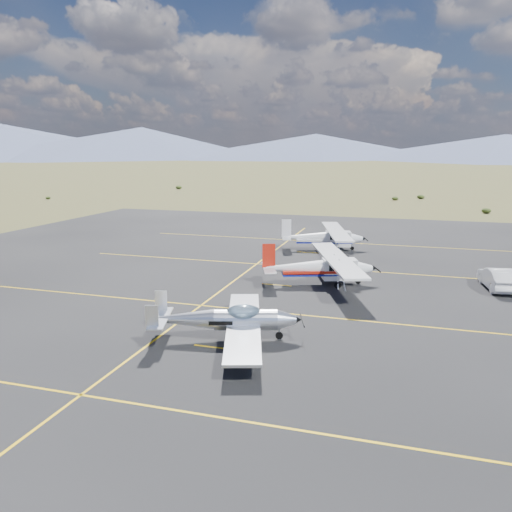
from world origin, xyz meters
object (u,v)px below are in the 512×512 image
at_px(aircraft_cessna, 320,267).
at_px(sedan, 498,278).
at_px(aircraft_low_wing, 229,320).
at_px(aircraft_plain, 324,237).

relative_size(aircraft_cessna, sedan, 2.56).
relative_size(aircraft_low_wing, aircraft_plain, 0.88).
distance_m(aircraft_low_wing, aircraft_cessna, 11.07).
bearing_deg(aircraft_plain, aircraft_low_wing, -107.06).
bearing_deg(sedan, aircraft_low_wing, 36.96).
height_order(aircraft_cessna, aircraft_plain, aircraft_cessna).
xyz_separation_m(aircraft_low_wing, sedan, (13.32, 13.02, -0.27)).
bearing_deg(aircraft_cessna, aircraft_low_wing, -122.27).
bearing_deg(sedan, aircraft_plain, -43.99).
bearing_deg(aircraft_cessna, sedan, -8.33).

